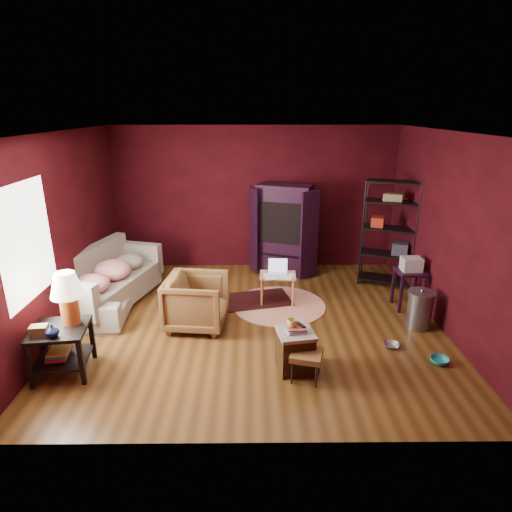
{
  "coord_description": "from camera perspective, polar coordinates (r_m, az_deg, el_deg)",
  "views": [
    {
      "loc": [
        -0.05,
        -5.85,
        3.11
      ],
      "look_at": [
        0.0,
        0.2,
        1.0
      ],
      "focal_mm": 30.0,
      "sensor_mm": 36.0,
      "label": 1
    }
  ],
  "objects": [
    {
      "name": "vase",
      "position": [
        5.49,
        -25.54,
        -9.01
      ],
      "size": [
        0.21,
        0.21,
        0.15
      ],
      "primitive_type": "imported",
      "rotation": [
        0.0,
        0.0,
        -0.43
      ],
      "color": "#0C163D",
      "rests_on": "side_table"
    },
    {
      "name": "rug_round",
      "position": [
        7.15,
        3.06,
        -6.54
      ],
      "size": [
        1.94,
        1.94,
        0.01
      ],
      "rotation": [
        0.0,
        0.0,
        0.32
      ],
      "color": "#EFDEC7",
      "rests_on": "ground"
    },
    {
      "name": "laptop_desk",
      "position": [
        7.08,
        2.9,
        -2.86
      ],
      "size": [
        0.61,
        0.49,
        0.73
      ],
      "rotation": [
        0.0,
        0.0,
        -0.06
      ],
      "color": "#E9A76A",
      "rests_on": "ground"
    },
    {
      "name": "mug",
      "position": [
        5.25,
        4.82,
        -8.76
      ],
      "size": [
        0.15,
        0.12,
        0.13
      ],
      "primitive_type": "imported",
      "rotation": [
        0.0,
        0.0,
        0.18
      ],
      "color": "#D9CA6A",
      "rests_on": "hamper"
    },
    {
      "name": "armchair",
      "position": [
        6.39,
        -7.91,
        -5.73
      ],
      "size": [
        0.87,
        0.92,
        0.87
      ],
      "primitive_type": "imported",
      "rotation": [
        0.0,
        0.0,
        1.47
      ],
      "color": "black",
      "rests_on": "ground"
    },
    {
      "name": "pet_bowl_steel",
      "position": [
        6.21,
        17.66,
        -10.63
      ],
      "size": [
        0.22,
        0.13,
        0.22
      ],
      "primitive_type": "imported",
      "rotation": [
        0.0,
        0.0,
        -0.38
      ],
      "color": "#ACAEB3",
      "rests_on": "ground"
    },
    {
      "name": "wire_shelving",
      "position": [
        7.99,
        17.46,
        3.43
      ],
      "size": [
        1.02,
        0.72,
        1.92
      ],
      "rotation": [
        0.0,
        0.0,
        -0.37
      ],
      "color": "black",
      "rests_on": "ground"
    },
    {
      "name": "small_stand",
      "position": [
        7.25,
        19.91,
        -1.84
      ],
      "size": [
        0.44,
        0.44,
        0.86
      ],
      "rotation": [
        0.0,
        0.0,
        0.03
      ],
      "color": "black",
      "rests_on": "ground"
    },
    {
      "name": "pet_bowl_turquoise",
      "position": [
        6.07,
        23.36,
        -12.05
      ],
      "size": [
        0.23,
        0.07,
        0.23
      ],
      "primitive_type": "imported",
      "rotation": [
        0.0,
        0.0,
        -0.01
      ],
      "color": "teal",
      "rests_on": "ground"
    },
    {
      "name": "sofa",
      "position": [
        7.41,
        -19.17,
        -3.26
      ],
      "size": [
        0.72,
        2.13,
        0.82
      ],
      "primitive_type": "imported",
      "rotation": [
        0.0,
        0.0,
        1.62
      ],
      "color": "gray",
      "rests_on": "ground"
    },
    {
      "name": "footstool",
      "position": [
        5.24,
        6.75,
        -13.06
      ],
      "size": [
        0.44,
        0.44,
        0.37
      ],
      "rotation": [
        0.0,
        0.0,
        -0.27
      ],
      "color": "black",
      "rests_on": "ground"
    },
    {
      "name": "rug_oriental",
      "position": [
        7.31,
        0.14,
        -5.83
      ],
      "size": [
        1.25,
        0.97,
        0.01
      ],
      "rotation": [
        0.0,
        0.0,
        0.23
      ],
      "color": "#441214",
      "rests_on": "ground"
    },
    {
      "name": "side_table",
      "position": [
        5.66,
        -24.26,
        -7.07
      ],
      "size": [
        0.72,
        0.72,
        1.27
      ],
      "rotation": [
        0.0,
        0.0,
        0.13
      ],
      "color": "black",
      "rests_on": "ground"
    },
    {
      "name": "tv_armoire",
      "position": [
        8.3,
        3.75,
        3.79
      ],
      "size": [
        1.29,
        0.99,
        1.74
      ],
      "rotation": [
        0.0,
        0.0,
        -0.34
      ],
      "color": "black",
      "rests_on": "ground"
    },
    {
      "name": "hamper",
      "position": [
        5.43,
        5.25,
        -12.34
      ],
      "size": [
        0.5,
        0.5,
        0.61
      ],
      "rotation": [
        0.0,
        0.0,
        0.17
      ],
      "color": "#3D230E",
      "rests_on": "ground"
    },
    {
      "name": "sofa_cushions",
      "position": [
        7.42,
        -19.2,
        -3.09
      ],
      "size": [
        1.35,
        2.23,
        0.88
      ],
      "rotation": [
        0.0,
        0.0,
        -0.27
      ],
      "color": "gray",
      "rests_on": "sofa"
    },
    {
      "name": "room",
      "position": [
        6.08,
        -0.36,
        2.92
      ],
      "size": [
        5.54,
        5.04,
        2.84
      ],
      "color": "brown",
      "rests_on": "ground"
    },
    {
      "name": "trash_can",
      "position": [
        6.79,
        20.98,
        -6.66
      ],
      "size": [
        0.42,
        0.42,
        0.62
      ],
      "rotation": [
        0.0,
        0.0,
        -0.06
      ],
      "color": "slate",
      "rests_on": "ground"
    }
  ]
}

